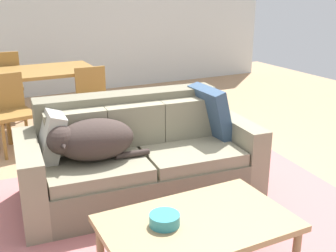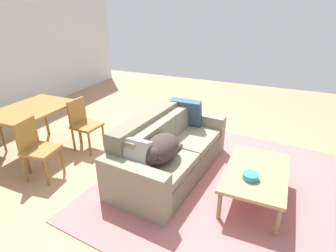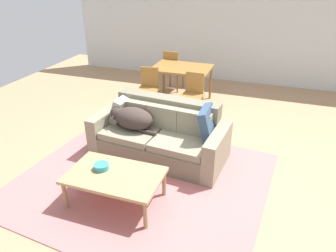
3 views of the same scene
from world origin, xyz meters
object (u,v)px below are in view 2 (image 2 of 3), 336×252
at_px(bowl_on_coffee_table, 251,176).
at_px(dining_chair_near_right, 83,122).
at_px(couch, 167,151).
at_px(coffee_table, 256,174).
at_px(throw_pillow_by_left_arm, 133,155).
at_px(dog_on_left_cushion, 160,149).
at_px(throw_pillow_by_right_arm, 187,113).
at_px(dining_chair_near_left, 36,146).
at_px(dining_table, 32,113).

relative_size(bowl_on_coffee_table, dining_chair_near_right, 0.21).
distance_m(couch, coffee_table, 1.24).
xyz_separation_m(couch, throw_pillow_by_left_arm, (-0.71, 0.12, 0.29)).
relative_size(throw_pillow_by_left_arm, dining_chair_near_right, 0.47).
height_order(dog_on_left_cushion, throw_pillow_by_left_arm, throw_pillow_by_left_arm).
relative_size(throw_pillow_by_right_arm, dining_chair_near_right, 0.56).
bearing_deg(throw_pillow_by_left_arm, dining_chair_near_left, 95.04).
relative_size(couch, throw_pillow_by_right_arm, 4.36).
bearing_deg(bowl_on_coffee_table, dining_chair_near_left, 100.39).
bearing_deg(dining_chair_near_left, throw_pillow_by_right_arm, -53.94).
bearing_deg(throw_pillow_by_right_arm, throw_pillow_by_left_arm, 174.83).
height_order(bowl_on_coffee_table, dining_chair_near_right, dining_chair_near_right).
bearing_deg(throw_pillow_by_right_arm, dining_chair_near_left, 134.59).
distance_m(throw_pillow_by_right_arm, coffee_table, 1.51).
xyz_separation_m(couch, throw_pillow_by_right_arm, (0.72, -0.01, 0.32)).
bearing_deg(bowl_on_coffee_table, throw_pillow_by_left_arm, 106.15).
bearing_deg(coffee_table, dog_on_left_cushion, 104.83).
bearing_deg(throw_pillow_by_right_arm, coffee_table, -125.12).
distance_m(dog_on_left_cushion, bowl_on_coffee_table, 1.11).
height_order(coffee_table, dining_chair_near_left, dining_chair_near_left).
bearing_deg(bowl_on_coffee_table, dining_chair_near_right, 81.29).
xyz_separation_m(coffee_table, bowl_on_coffee_table, (-0.20, 0.05, 0.08)).
relative_size(throw_pillow_by_right_arm, bowl_on_coffee_table, 2.62).
height_order(dog_on_left_cushion, dining_chair_near_right, dining_chair_near_right).
distance_m(throw_pillow_by_right_arm, dining_chair_near_right, 1.69).
relative_size(couch, coffee_table, 1.82).
distance_m(coffee_table, bowl_on_coffee_table, 0.22).
relative_size(couch, dining_chair_near_left, 2.44).
height_order(coffee_table, bowl_on_coffee_table, bowl_on_coffee_table).
height_order(coffee_table, dining_table, dining_table).
distance_m(throw_pillow_by_left_arm, dining_chair_near_right, 1.64).
relative_size(bowl_on_coffee_table, dining_table, 0.15).
xyz_separation_m(dog_on_left_cushion, coffee_table, (0.30, -1.14, -0.23)).
height_order(throw_pillow_by_right_arm, dining_chair_near_left, throw_pillow_by_right_arm).
relative_size(dog_on_left_cushion, dining_chair_near_left, 0.93).
height_order(throw_pillow_by_right_arm, bowl_on_coffee_table, throw_pillow_by_right_arm).
relative_size(throw_pillow_by_left_arm, bowl_on_coffee_table, 2.19).
bearing_deg(dining_chair_near_left, dog_on_left_cushion, -84.90).
xyz_separation_m(throw_pillow_by_right_arm, dining_chair_near_right, (-0.64, 1.55, -0.17)).
xyz_separation_m(throw_pillow_by_left_arm, coffee_table, (0.58, -1.35, -0.24)).
relative_size(throw_pillow_by_right_arm, dining_chair_near_left, 0.56).
bearing_deg(coffee_table, dining_chair_near_left, 104.12).
bearing_deg(bowl_on_coffee_table, couch, 74.24).
bearing_deg(dining_chair_near_right, couch, -90.56).
relative_size(couch, bowl_on_coffee_table, 11.40).
bearing_deg(throw_pillow_by_left_arm, couch, -9.29).
height_order(dog_on_left_cushion, throw_pillow_by_right_arm, throw_pillow_by_right_arm).
height_order(dining_table, dining_chair_near_left, dining_chair_near_left).
distance_m(throw_pillow_by_right_arm, dining_chair_near_left, 2.23).
xyz_separation_m(dog_on_left_cushion, throw_pillow_by_right_arm, (1.16, 0.08, 0.05)).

